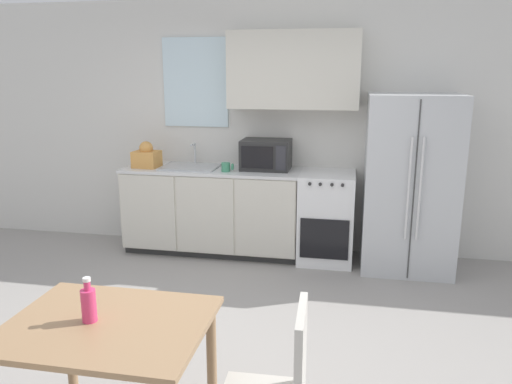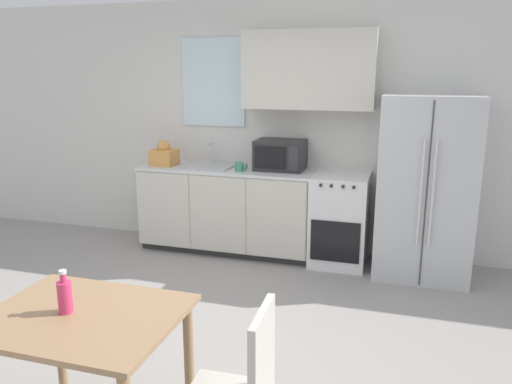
% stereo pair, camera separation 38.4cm
% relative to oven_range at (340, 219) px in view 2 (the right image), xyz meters
% --- Properties ---
extents(ground_plane, '(12.00, 12.00, 0.00)m').
position_rel_oven_range_xyz_m(ground_plane, '(-0.76, -1.95, -0.47)').
color(ground_plane, gray).
extents(wall_back, '(12.00, 0.38, 2.70)m').
position_rel_oven_range_xyz_m(wall_back, '(-0.71, 0.31, 0.98)').
color(wall_back, silver).
rests_on(wall_back, ground_plane).
extents(kitchen_counter, '(1.91, 0.61, 0.94)m').
position_rel_oven_range_xyz_m(kitchen_counter, '(-1.24, 0.01, 0.01)').
color(kitchen_counter, '#333333').
rests_on(kitchen_counter, ground_plane).
extents(oven_range, '(0.56, 0.63, 0.94)m').
position_rel_oven_range_xyz_m(oven_range, '(0.00, 0.00, 0.00)').
color(oven_range, white).
rests_on(oven_range, ground_plane).
extents(refrigerator, '(0.88, 0.76, 1.75)m').
position_rel_oven_range_xyz_m(refrigerator, '(0.81, -0.05, 0.40)').
color(refrigerator, silver).
rests_on(refrigerator, ground_plane).
extents(kitchen_sink, '(0.60, 0.45, 0.24)m').
position_rel_oven_range_xyz_m(kitchen_sink, '(-1.48, 0.02, 0.49)').
color(kitchen_sink, '#B7BABC').
rests_on(kitchen_sink, kitchen_counter).
extents(microwave, '(0.51, 0.39, 0.31)m').
position_rel_oven_range_xyz_m(microwave, '(-0.66, 0.08, 0.63)').
color(microwave, '#282828').
rests_on(microwave, kitchen_counter).
extents(coffee_mug, '(0.13, 0.09, 0.09)m').
position_rel_oven_range_xyz_m(coffee_mug, '(-1.04, -0.12, 0.52)').
color(coffee_mug, '#3F8C66').
rests_on(coffee_mug, kitchen_counter).
extents(grocery_bag_0, '(0.28, 0.24, 0.28)m').
position_rel_oven_range_xyz_m(grocery_bag_0, '(-1.95, -0.05, 0.59)').
color(grocery_bag_0, '#DB994C').
rests_on(grocery_bag_0, kitchen_counter).
extents(dining_table, '(0.98, 0.77, 0.77)m').
position_rel_oven_range_xyz_m(dining_table, '(-0.92, -3.02, 0.17)').
color(dining_table, '#997551').
rests_on(dining_table, ground_plane).
extents(drink_bottle, '(0.07, 0.07, 0.23)m').
position_rel_oven_range_xyz_m(drink_bottle, '(-1.00, -3.02, 0.39)').
color(drink_bottle, '#DB386B').
rests_on(drink_bottle, dining_table).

